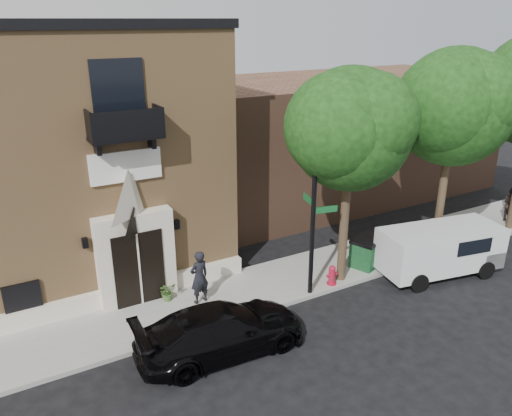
{
  "coord_description": "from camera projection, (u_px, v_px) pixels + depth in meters",
  "views": [
    {
      "loc": [
        -4.94,
        -12.39,
        9.29
      ],
      "look_at": [
        3.23,
        2.0,
        3.0
      ],
      "focal_mm": 35.0,
      "sensor_mm": 36.0,
      "label": 1
    }
  ],
  "objects": [
    {
      "name": "sidewalk",
      "position": [
        207.0,
        302.0,
        17.3
      ],
      "size": [
        42.0,
        3.0,
        0.15
      ],
      "primitive_type": "cube",
      "color": "gray",
      "rests_on": "ground"
    },
    {
      "name": "dumpster",
      "position": [
        370.0,
        250.0,
        19.74
      ],
      "size": [
        1.96,
        1.52,
        1.13
      ],
      "rotation": [
        0.0,
        0.0,
        0.36
      ],
      "color": "#103D20",
      "rests_on": "sidewalk"
    },
    {
      "name": "neighbour_building",
      "position": [
        332.0,
        137.0,
        27.36
      ],
      "size": [
        18.0,
        8.0,
        6.4
      ],
      "primitive_type": "cube",
      "color": "brown",
      "rests_on": "ground"
    },
    {
      "name": "black_sedan",
      "position": [
        221.0,
        330.0,
        14.61
      ],
      "size": [
        5.17,
        2.26,
        1.48
      ],
      "primitive_type": "imported",
      "rotation": [
        0.0,
        0.0,
        1.53
      ],
      "color": "black",
      "rests_on": "ground"
    },
    {
      "name": "church",
      "position": [
        38.0,
        149.0,
        19.09
      ],
      "size": [
        12.2,
        11.01,
        9.3
      ],
      "color": "#A77D4F",
      "rests_on": "ground"
    },
    {
      "name": "street_tree_mid",
      "position": [
        457.0,
        106.0,
        18.81
      ],
      "size": [
        5.21,
        4.64,
        8.25
      ],
      "color": "#38281C",
      "rests_on": "sidewalk"
    },
    {
      "name": "planter",
      "position": [
        167.0,
        292.0,
        17.21
      ],
      "size": [
        0.67,
        0.61,
        0.64
      ],
      "primitive_type": "imported",
      "rotation": [
        0.0,
        0.0,
        0.21
      ],
      "color": "#496E31",
      "rests_on": "sidewalk"
    },
    {
      "name": "street_tree_left",
      "position": [
        353.0,
        128.0,
        16.62
      ],
      "size": [
        4.97,
        4.38,
        7.77
      ],
      "color": "#38281C",
      "rests_on": "sidewalk"
    },
    {
      "name": "cargo_van",
      "position": [
        444.0,
        248.0,
        19.06
      ],
      "size": [
        4.97,
        2.69,
        1.92
      ],
      "rotation": [
        0.0,
        0.0,
        -0.18
      ],
      "color": "silver",
      "rests_on": "ground"
    },
    {
      "name": "pedestrian_near",
      "position": [
        199.0,
        277.0,
        16.86
      ],
      "size": [
        0.76,
        0.56,
        1.91
      ],
      "primitive_type": "imported",
      "rotation": [
        0.0,
        0.0,
        3.31
      ],
      "color": "black",
      "rests_on": "sidewalk"
    },
    {
      "name": "pedestrian_far",
      "position": [
        511.0,
        204.0,
        23.75
      ],
      "size": [
        0.89,
        1.0,
        1.71
      ],
      "primitive_type": "imported",
      "rotation": [
        0.0,
        0.0,
        1.22
      ],
      "color": "black",
      "rests_on": "sidewalk"
    },
    {
      "name": "fire_hydrant",
      "position": [
        332.0,
        275.0,
        18.2
      ],
      "size": [
        0.43,
        0.35,
        0.76
      ],
      "color": "maroon",
      "rests_on": "sidewalk"
    },
    {
      "name": "street_sign",
      "position": [
        314.0,
        213.0,
        16.74
      ],
      "size": [
        0.94,
        1.08,
        6.03
      ],
      "rotation": [
        0.0,
        0.0,
        -0.22
      ],
      "color": "black",
      "rests_on": "sidewalk"
    },
    {
      "name": "ground",
      "position": [
        198.0,
        335.0,
        15.65
      ],
      "size": [
        120.0,
        120.0,
        0.0
      ],
      "primitive_type": "plane",
      "color": "black",
      "rests_on": "ground"
    }
  ]
}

